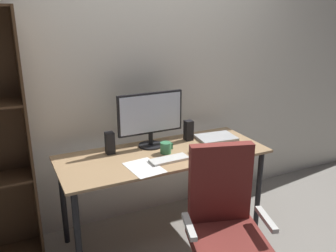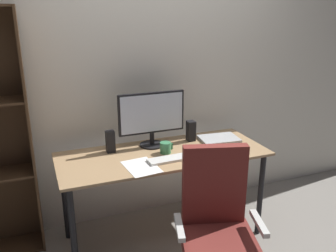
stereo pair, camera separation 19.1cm
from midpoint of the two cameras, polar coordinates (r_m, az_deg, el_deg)
ground_plane at (r=3.10m, az=1.15°, el=-17.07°), size 12.00×12.00×0.00m
back_wall at (r=3.03m, az=-2.32°, el=8.85°), size 6.40×0.10×2.60m
desk at (r=2.78m, az=1.23°, el=-6.05°), size 1.61×0.64×0.74m
monitor at (r=2.81m, az=-0.69°, el=1.64°), size 0.54×0.20×0.44m
keyboard at (r=2.61m, az=2.02°, el=-5.41°), size 0.29×0.12×0.02m
mouse at (r=2.72m, az=6.39°, el=-4.31°), size 0.08×0.11×0.03m
coffee_mug at (r=2.73m, az=1.61°, el=-3.52°), size 0.10×0.08×0.09m
laptop at (r=3.05m, az=9.96°, el=-2.06°), size 0.34×0.26×0.02m
speaker_left at (r=2.75m, az=-7.28°, el=-2.51°), size 0.06×0.07×0.17m
speaker_right at (r=2.98m, az=5.53°, el=-0.80°), size 0.06×0.07×0.17m
paper_sheet at (r=2.51m, az=-2.13°, el=-6.58°), size 0.24×0.31×0.00m
office_chair at (r=2.32m, az=10.28°, el=-17.14°), size 0.57×0.57×1.01m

